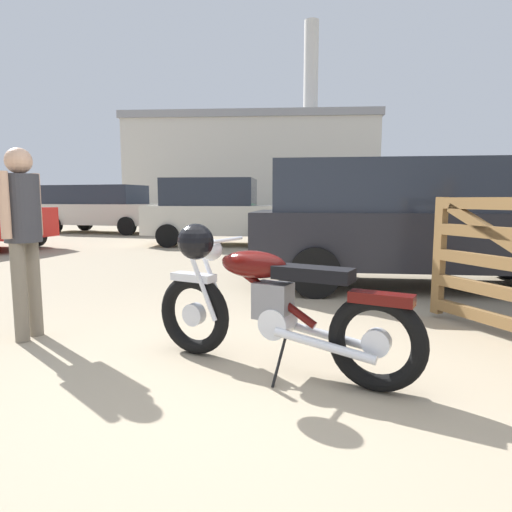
{
  "coord_description": "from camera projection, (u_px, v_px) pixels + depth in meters",
  "views": [
    {
      "loc": [
        0.46,
        -2.73,
        1.22
      ],
      "look_at": [
        -0.09,
        1.47,
        0.68
      ],
      "focal_mm": 31.03,
      "sensor_mm": 36.0,
      "label": 1
    }
  ],
  "objects": [
    {
      "name": "red_hatchback_near",
      "position": [
        101.0,
        207.0,
        16.33
      ],
      "size": [
        4.91,
        2.48,
        1.74
      ],
      "rotation": [
        0.0,
        0.0,
        -0.15
      ],
      "color": "black",
      "rests_on": "ground_plane"
    },
    {
      "name": "silver_sedan_mid",
      "position": [
        216.0,
        211.0,
        11.95
      ],
      "size": [
        3.95,
        1.93,
        1.78
      ],
      "rotation": [
        0.0,
        0.0,
        0.03
      ],
      "color": "black",
      "rests_on": "ground_plane"
    },
    {
      "name": "ground_plane",
      "position": [
        241.0,
        388.0,
        2.9
      ],
      "size": [
        80.0,
        80.0,
        0.0
      ],
      "primitive_type": "plane",
      "color": "gray"
    },
    {
      "name": "bystander",
      "position": [
        23.0,
        224.0,
        3.8
      ],
      "size": [
        0.3,
        0.46,
        1.66
      ],
      "rotation": [
        0.0,
        0.0,
        3.07
      ],
      "color": "#706656",
      "rests_on": "ground_plane"
    },
    {
      "name": "pale_sedan_back",
      "position": [
        416.0,
        220.0,
        6.14
      ],
      "size": [
        4.71,
        2.0,
        1.74
      ],
      "rotation": [
        0.0,
        0.0,
        0.01
      ],
      "color": "black",
      "rests_on": "ground_plane"
    },
    {
      "name": "white_estate_far",
      "position": [
        344.0,
        207.0,
        17.68
      ],
      "size": [
        4.9,
        2.45,
        1.74
      ],
      "rotation": [
        0.0,
        0.0,
        0.14
      ],
      "color": "black",
      "rests_on": "ground_plane"
    },
    {
      "name": "industrial_building",
      "position": [
        255.0,
        169.0,
        34.91
      ],
      "size": [
        18.3,
        12.5,
        14.61
      ],
      "rotation": [
        0.0,
        0.0,
        0.06
      ],
      "color": "beige",
      "rests_on": "ground_plane"
    },
    {
      "name": "vintage_motorcycle",
      "position": [
        267.0,
        303.0,
        3.14
      ],
      "size": [
        1.97,
        0.9,
        1.07
      ],
      "rotation": [
        0.0,
        0.0,
        2.76
      ],
      "color": "black",
      "rests_on": "ground_plane"
    }
  ]
}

